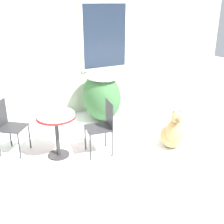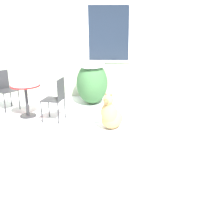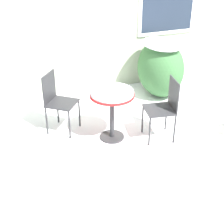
% 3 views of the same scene
% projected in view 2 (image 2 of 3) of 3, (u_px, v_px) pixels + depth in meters
% --- Properties ---
extents(ground_plane, '(16.00, 16.00, 0.00)m').
position_uv_depth(ground_plane, '(70.00, 126.00, 5.42)').
color(ground_plane, white).
extents(house_wall, '(8.00, 0.10, 3.05)m').
position_uv_depth(house_wall, '(84.00, 37.00, 7.00)').
color(house_wall, '#B2BC9E').
rests_on(house_wall, ground_plane).
extents(shrub_left, '(0.74, 0.96, 0.99)m').
position_uv_depth(shrub_left, '(92.00, 82.00, 6.73)').
color(shrub_left, '#386638').
rests_on(shrub_left, ground_plane).
extents(patio_table, '(0.60, 0.60, 0.73)m').
position_uv_depth(patio_table, '(26.00, 89.00, 5.77)').
color(patio_table, '#2D2D30').
rests_on(patio_table, ground_plane).
extents(patio_chair_near_table, '(0.55, 0.55, 0.87)m').
position_uv_depth(patio_chair_near_table, '(5.00, 88.00, 6.29)').
color(patio_chair_near_table, '#2D2D30').
rests_on(patio_chair_near_table, ground_plane).
extents(patio_chair_far_side, '(0.45, 0.45, 0.87)m').
position_uv_depth(patio_chair_far_side, '(56.00, 97.00, 5.57)').
color(patio_chair_far_side, '#2D2D30').
rests_on(patio_chair_far_side, ground_plane).
extents(dog, '(0.53, 0.64, 0.72)m').
position_uv_depth(dog, '(111.00, 116.00, 5.22)').
color(dog, tan).
rests_on(dog, ground_plane).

